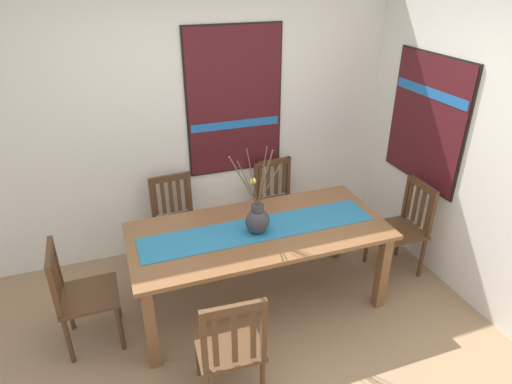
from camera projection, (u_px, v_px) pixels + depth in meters
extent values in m
cube|color=#8E7051|center=(278.00, 365.00, 3.26)|extent=(6.40, 6.40, 0.03)
cube|color=silver|center=(207.00, 114.00, 4.18)|extent=(6.40, 0.12, 2.70)
cube|color=brown|center=(259.00, 231.00, 3.52)|extent=(2.05, 0.94, 0.03)
cube|color=brown|center=(151.00, 328.00, 3.09)|extent=(0.08, 0.08, 0.70)
cube|color=brown|center=(382.00, 272.00, 3.65)|extent=(0.08, 0.08, 0.70)
cube|color=brown|center=(138.00, 265.00, 3.74)|extent=(0.08, 0.08, 0.70)
cube|color=brown|center=(336.00, 225.00, 4.30)|extent=(0.08, 0.08, 0.70)
cube|color=#236B93|center=(259.00, 229.00, 3.51)|extent=(1.89, 0.36, 0.01)
ellipsoid|color=#333338|center=(258.00, 221.00, 3.42)|extent=(0.19, 0.16, 0.21)
cylinder|color=#333338|center=(258.00, 208.00, 3.37)|extent=(0.10, 0.10, 0.05)
cylinder|color=brown|center=(248.00, 184.00, 3.26)|extent=(0.15, 0.04, 0.37)
cylinder|color=brown|center=(252.00, 178.00, 3.27)|extent=(0.07, 0.06, 0.45)
cylinder|color=brown|center=(261.00, 187.00, 3.26)|extent=(0.05, 0.07, 0.33)
cylinder|color=brown|center=(265.00, 178.00, 3.24)|extent=(0.10, 0.07, 0.46)
cylinder|color=brown|center=(269.00, 185.00, 3.26)|extent=(0.15, 0.09, 0.36)
cylinder|color=brown|center=(244.00, 182.00, 3.22)|extent=(0.23, 0.02, 0.44)
cylinder|color=brown|center=(262.00, 177.00, 3.24)|extent=(0.07, 0.04, 0.48)
sphere|color=#E5CC4C|center=(253.00, 181.00, 3.31)|extent=(0.05, 0.05, 0.05)
cube|color=#4C301C|center=(280.00, 206.00, 4.48)|extent=(0.44, 0.44, 0.03)
cylinder|color=#4C301C|center=(303.00, 230.00, 4.49)|extent=(0.04, 0.04, 0.42)
cylinder|color=#4C301C|center=(270.00, 237.00, 4.37)|extent=(0.04, 0.04, 0.42)
cylinder|color=#4C301C|center=(287.00, 213.00, 4.79)|extent=(0.04, 0.04, 0.42)
cylinder|color=#4C301C|center=(256.00, 220.00, 4.67)|extent=(0.04, 0.04, 0.42)
cube|color=#4C301C|center=(288.00, 176.00, 4.59)|extent=(0.04, 0.04, 0.42)
cube|color=#4C301C|center=(256.00, 182.00, 4.47)|extent=(0.04, 0.04, 0.42)
cube|color=#4C301C|center=(273.00, 162.00, 4.45)|extent=(0.38, 0.05, 0.06)
cube|color=#4C301C|center=(284.00, 178.00, 4.58)|extent=(0.04, 0.02, 0.33)
cube|color=#4C301C|center=(276.00, 179.00, 4.55)|extent=(0.04, 0.02, 0.33)
cube|color=#4C301C|center=(268.00, 181.00, 4.52)|extent=(0.04, 0.02, 0.33)
cube|color=#4C301C|center=(260.00, 182.00, 4.49)|extent=(0.04, 0.02, 0.33)
cube|color=#4C301C|center=(397.00, 231.00, 4.07)|extent=(0.43, 0.43, 0.03)
cylinder|color=#4C301C|center=(388.00, 265.00, 3.96)|extent=(0.04, 0.04, 0.42)
cylinder|color=#4C301C|center=(367.00, 244.00, 4.27)|extent=(0.04, 0.04, 0.42)
cylinder|color=#4C301C|center=(422.00, 258.00, 4.07)|extent=(0.04, 0.04, 0.42)
cylinder|color=#4C301C|center=(399.00, 237.00, 4.37)|extent=(0.04, 0.04, 0.42)
cube|color=#4C301C|center=(432.00, 214.00, 3.86)|extent=(0.04, 0.04, 0.45)
cube|color=#4C301C|center=(407.00, 196.00, 4.16)|extent=(0.04, 0.04, 0.45)
cube|color=#4C301C|center=(423.00, 186.00, 3.92)|extent=(0.04, 0.38, 0.06)
cube|color=#4C301C|center=(428.00, 214.00, 3.90)|extent=(0.02, 0.04, 0.36)
cube|color=#4C301C|center=(422.00, 209.00, 3.98)|extent=(0.02, 0.04, 0.36)
cube|color=#4C301C|center=(415.00, 204.00, 4.05)|extent=(0.02, 0.04, 0.36)
cube|color=#4C301C|center=(409.00, 200.00, 4.13)|extent=(0.02, 0.04, 0.36)
cube|color=#4C301C|center=(89.00, 295.00, 3.27)|extent=(0.42, 0.42, 0.03)
cylinder|color=#4C301C|center=(116.00, 297.00, 3.58)|extent=(0.04, 0.04, 0.42)
cylinder|color=#4C301C|center=(120.00, 328.00, 3.28)|extent=(0.04, 0.04, 0.42)
cylinder|color=#4C301C|center=(69.00, 308.00, 3.47)|extent=(0.04, 0.04, 0.42)
cylinder|color=#4C301C|center=(69.00, 341.00, 3.17)|extent=(0.04, 0.04, 0.42)
cube|color=#4C301C|center=(56.00, 262.00, 3.26)|extent=(0.04, 0.04, 0.44)
cube|color=#4C301C|center=(54.00, 292.00, 2.96)|extent=(0.04, 0.04, 0.44)
cube|color=#4C301C|center=(49.00, 254.00, 3.02)|extent=(0.04, 0.38, 0.06)
cube|color=#4C301C|center=(56.00, 267.00, 3.23)|extent=(0.02, 0.04, 0.35)
cube|color=#4C301C|center=(55.00, 274.00, 3.16)|extent=(0.02, 0.04, 0.35)
cube|color=#4C301C|center=(55.00, 282.00, 3.08)|extent=(0.02, 0.04, 0.35)
cube|color=#4C301C|center=(55.00, 290.00, 3.00)|extent=(0.02, 0.04, 0.35)
cube|color=#4C301C|center=(178.00, 225.00, 4.16)|extent=(0.45, 0.45, 0.03)
cylinder|color=#4C301C|center=(203.00, 250.00, 4.18)|extent=(0.04, 0.04, 0.42)
cylinder|color=#4C301C|center=(166.00, 259.00, 4.05)|extent=(0.04, 0.04, 0.42)
cylinder|color=#4C301C|center=(193.00, 231.00, 4.47)|extent=(0.04, 0.04, 0.42)
cylinder|color=#4C301C|center=(157.00, 239.00, 4.34)|extent=(0.04, 0.04, 0.42)
cube|color=#4C301C|center=(189.00, 192.00, 4.27)|extent=(0.04, 0.04, 0.42)
cube|color=#4C301C|center=(152.00, 199.00, 4.14)|extent=(0.04, 0.04, 0.42)
cube|color=#4C301C|center=(169.00, 178.00, 4.12)|extent=(0.38, 0.06, 0.06)
cube|color=#4C301C|center=(187.00, 194.00, 4.27)|extent=(0.04, 0.02, 0.33)
cube|color=#4C301C|center=(179.00, 195.00, 4.24)|extent=(0.04, 0.02, 0.33)
cube|color=#4C301C|center=(171.00, 197.00, 4.21)|extent=(0.04, 0.02, 0.33)
cube|color=#4C301C|center=(163.00, 198.00, 4.19)|extent=(0.04, 0.02, 0.33)
cube|color=#4C301C|center=(155.00, 200.00, 4.16)|extent=(0.04, 0.02, 0.33)
cube|color=#4C301C|center=(228.00, 343.00, 2.86)|extent=(0.44, 0.44, 0.03)
cylinder|color=#4C301C|center=(198.00, 353.00, 3.07)|extent=(0.04, 0.04, 0.42)
cylinder|color=#4C301C|center=(248.00, 342.00, 3.16)|extent=(0.04, 0.04, 0.42)
cylinder|color=#4C301C|center=(263.00, 383.00, 2.85)|extent=(0.04, 0.04, 0.42)
cube|color=#4C301C|center=(204.00, 343.00, 2.54)|extent=(0.04, 0.04, 0.47)
cube|color=#4C301C|center=(264.00, 330.00, 2.63)|extent=(0.04, 0.04, 0.47)
cube|color=#4C301C|center=(233.00, 310.00, 2.49)|extent=(0.38, 0.06, 0.06)
cube|color=#4C301C|center=(215.00, 342.00, 2.56)|extent=(0.04, 0.02, 0.38)
cube|color=#4C301C|center=(234.00, 338.00, 2.59)|extent=(0.04, 0.02, 0.38)
cube|color=#4C301C|center=(253.00, 334.00, 2.62)|extent=(0.04, 0.02, 0.38)
cube|color=black|center=(234.00, 102.00, 4.16)|extent=(0.93, 0.04, 1.40)
cube|color=#471419|center=(235.00, 102.00, 4.14)|extent=(0.90, 0.01, 1.37)
cube|color=#1E60A8|center=(236.00, 124.00, 4.23)|extent=(0.87, 0.00, 0.08)
cube|color=black|center=(427.00, 121.00, 3.95)|extent=(0.04, 0.96, 1.17)
cube|color=#471419|center=(425.00, 121.00, 3.95)|extent=(0.01, 0.93, 1.14)
cube|color=#1E60A8|center=(430.00, 93.00, 3.83)|extent=(0.00, 0.90, 0.08)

